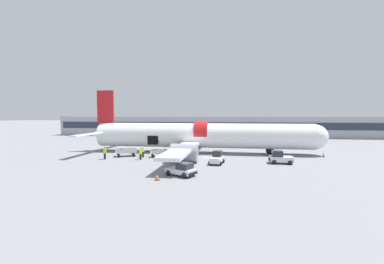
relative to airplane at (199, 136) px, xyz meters
The scene contains 13 objects.
ground_plane 5.02m from the airplane, 83.68° to the right, with size 500.00×500.00×0.00m, color slate.
terminal_strip 34.81m from the airplane, 89.23° to the left, with size 92.74×11.07×5.72m.
airplane is the anchor object (origin of this frame).
baggage_tug_lead 13.74m from the airplane, 34.19° to the right, with size 2.91×2.19×1.60m.
baggage_tug_mid 10.04m from the airplane, 69.40° to the right, with size 1.97×2.82×1.60m.
baggage_tug_rear 16.11m from the airplane, 88.60° to the right, with size 3.34×2.73×1.32m.
baggage_cart_loading 11.52m from the airplane, 152.30° to the right, with size 3.91×2.93×1.15m.
baggage_cart_queued 7.52m from the airplane, 134.13° to the right, with size 3.36×2.35×1.20m.
ground_crew_loader_a 9.54m from the airplane, 141.34° to the right, with size 0.47×0.55×1.59m.
ground_crew_loader_b 10.56m from the airplane, 132.07° to the right, with size 0.47×0.56×1.61m.
ground_crew_driver 14.56m from the airplane, 145.39° to the right, with size 0.59×0.53×1.74m.
safety_cone_nose 18.59m from the airplane, ahead, with size 0.45×0.45×0.73m.
safety_cone_engine_left 18.25m from the airplane, 94.90° to the right, with size 0.46×0.46×0.61m.
Camera 1 is at (4.86, -36.47, 6.01)m, focal length 24.00 mm.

